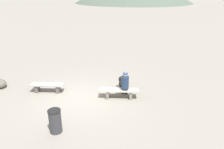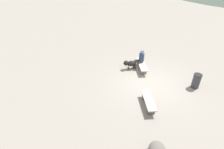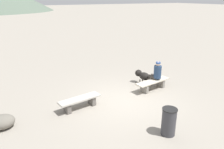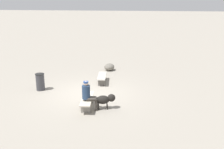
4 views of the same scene
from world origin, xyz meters
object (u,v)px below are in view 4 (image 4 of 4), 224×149
at_px(bench_right, 87,101).
at_px(seated_person, 88,94).
at_px(dog, 106,99).
at_px(trash_bin, 40,82).
at_px(bench_left, 102,78).
at_px(boulder, 109,67).

distance_m(bench_right, seated_person, 0.51).
relative_size(dog, trash_bin, 1.02).
distance_m(bench_left, boulder, 2.72).
xyz_separation_m(seated_person, trash_bin, (-2.04, -3.13, -0.29)).
xyz_separation_m(bench_right, seated_person, (0.25, 0.12, 0.43)).
bearing_deg(trash_bin, dog, 64.80).
distance_m(trash_bin, boulder, 5.35).
height_order(dog, trash_bin, trash_bin).
height_order(bench_left, boulder, boulder).
relative_size(bench_right, seated_person, 1.45).
distance_m(dog, boulder, 6.41).
xyz_separation_m(bench_left, bench_right, (3.60, 0.10, 0.01)).
height_order(bench_right, seated_person, seated_person).
xyz_separation_m(bench_left, trash_bin, (1.81, -2.91, 0.15)).
xyz_separation_m(bench_left, seated_person, (3.85, 0.22, 0.44)).
distance_m(bench_right, dog, 0.84).
xyz_separation_m(bench_right, trash_bin, (-1.79, -3.01, 0.14)).
xyz_separation_m(dog, trash_bin, (-1.81, -3.84, 0.01)).
relative_size(trash_bin, boulder, 1.11).
height_order(seated_person, boulder, seated_person).
bearing_deg(seated_person, boulder, 173.75).
bearing_deg(boulder, bench_right, 1.47).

